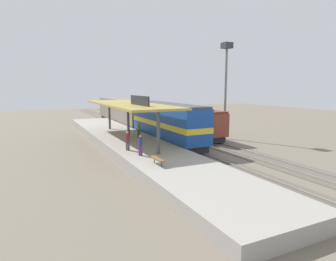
# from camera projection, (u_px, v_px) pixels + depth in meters

# --- Properties ---
(ground_plane) EXTENTS (120.00, 120.00, 0.00)m
(ground_plane) POSITION_uv_depth(u_px,v_px,m) (182.00, 142.00, 33.84)
(ground_plane) COLOR #706656
(track_near) EXTENTS (3.20, 110.00, 0.16)m
(track_near) POSITION_uv_depth(u_px,v_px,m) (167.00, 143.00, 32.98)
(track_near) COLOR #5F5649
(track_near) RESTS_ON ground
(track_far) EXTENTS (3.20, 110.00, 0.16)m
(track_far) POSITION_uv_depth(u_px,v_px,m) (201.00, 140.00, 34.95)
(track_far) COLOR #5F5649
(track_far) RESTS_ON ground
(platform) EXTENTS (6.00, 44.00, 0.90)m
(platform) POSITION_uv_depth(u_px,v_px,m) (129.00, 143.00, 30.94)
(platform) COLOR #9E998E
(platform) RESTS_ON ground
(station_canopy) EXTENTS (5.20, 18.00, 4.70)m
(station_canopy) POSITION_uv_depth(u_px,v_px,m) (128.00, 105.00, 30.24)
(station_canopy) COLOR #47474C
(station_canopy) RESTS_ON platform
(platform_bench) EXTENTS (0.44, 1.70, 0.50)m
(platform_bench) POSITION_uv_depth(u_px,v_px,m) (158.00, 159.00, 20.35)
(platform_bench) COLOR #333338
(platform_bench) RESTS_ON platform
(locomotive) EXTENTS (2.93, 14.43, 4.44)m
(locomotive) POSITION_uv_depth(u_px,v_px,m) (167.00, 122.00, 32.66)
(locomotive) COLOR #28282D
(locomotive) RESTS_ON track_near
(passenger_carriage_single) EXTENTS (2.90, 20.00, 4.24)m
(passenger_carriage_single) POSITION_uv_depth(u_px,v_px,m) (121.00, 111.00, 48.70)
(passenger_carriage_single) COLOR #28282D
(passenger_carriage_single) RESTS_ON track_near
(freight_car) EXTENTS (2.80, 12.00, 3.54)m
(freight_car) POSITION_uv_depth(u_px,v_px,m) (191.00, 122.00, 36.72)
(freight_car) COLOR #28282D
(freight_car) RESTS_ON track_far
(light_mast) EXTENTS (1.10, 1.10, 11.70)m
(light_mast) POSITION_uv_depth(u_px,v_px,m) (226.00, 71.00, 34.69)
(light_mast) COLOR slate
(light_mast) RESTS_ON ground
(person_waiting) EXTENTS (0.34, 0.34, 1.71)m
(person_waiting) POSITION_uv_depth(u_px,v_px,m) (139.00, 129.00, 31.62)
(person_waiting) COLOR #23603D
(person_waiting) RESTS_ON platform
(person_walking) EXTENTS (0.34, 0.34, 1.71)m
(person_walking) POSITION_uv_depth(u_px,v_px,m) (128.00, 140.00, 25.01)
(person_walking) COLOR #4C4C51
(person_walking) RESTS_ON platform
(person_boarding) EXTENTS (0.34, 0.34, 1.71)m
(person_boarding) POSITION_uv_depth(u_px,v_px,m) (140.00, 144.00, 23.09)
(person_boarding) COLOR #663375
(person_boarding) RESTS_ON platform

